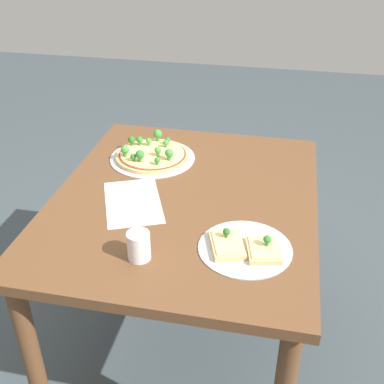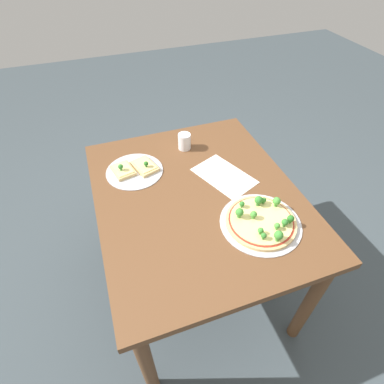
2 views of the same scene
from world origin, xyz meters
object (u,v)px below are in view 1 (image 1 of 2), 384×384
Objects in this scene: pizza_tray_whole at (152,155)px; pizza_tray_slice at (244,247)px; drinking_cup at (139,246)px; dining_table at (185,220)px.

pizza_tray_slice is (-0.51, -0.43, -0.01)m from pizza_tray_whole.
pizza_tray_whole is 0.62m from drinking_cup.
dining_table is 3.23× the size of pizza_tray_whole.
drinking_cup reaches higher than pizza_tray_whole.
drinking_cup is at bearing 108.51° from pizza_tray_slice.
dining_table is at bearing 42.79° from pizza_tray_slice.
pizza_tray_whole reaches higher than dining_table.
pizza_tray_whole is at bearing 12.46° from drinking_cup.
dining_table is 0.39m from drinking_cup.
pizza_tray_whole reaches higher than pizza_tray_slice.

